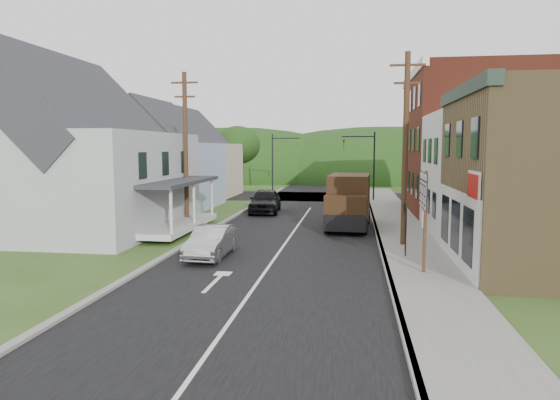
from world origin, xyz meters
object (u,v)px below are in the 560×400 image
at_px(silver_sedan, 212,242).
at_px(dark_sedan, 265,201).
at_px(route_sign_cluster, 424,207).
at_px(warning_sign, 406,220).
at_px(delivery_van, 349,202).

bearing_deg(silver_sedan, dark_sedan, 91.80).
distance_m(route_sign_cluster, warning_sign, 2.87).
relative_size(silver_sedan, warning_sign, 1.69).
xyz_separation_m(dark_sedan, route_sign_cluster, (8.75, -16.45, 1.70)).
xyz_separation_m(silver_sedan, route_sign_cluster, (8.48, -1.85, 1.89)).
height_order(silver_sedan, route_sign_cluster, route_sign_cluster).
height_order(dark_sedan, warning_sign, warning_sign).
xyz_separation_m(silver_sedan, dark_sedan, (-0.27, 14.60, 0.20)).
height_order(silver_sedan, warning_sign, warning_sign).
distance_m(dark_sedan, delivery_van, 8.59).
bearing_deg(route_sign_cluster, warning_sign, 99.20).
xyz_separation_m(dark_sedan, warning_sign, (8.40, -13.75, 0.81)).
height_order(silver_sedan, delivery_van, delivery_van).
xyz_separation_m(delivery_van, route_sign_cluster, (2.78, -10.32, 0.98)).
height_order(dark_sedan, delivery_van, delivery_van).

